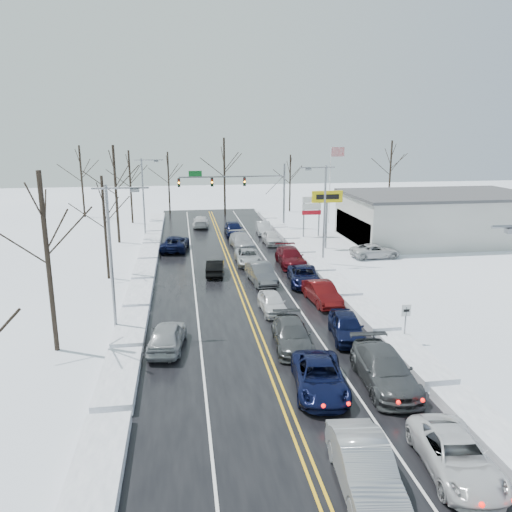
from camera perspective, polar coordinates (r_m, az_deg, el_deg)
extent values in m
plane|color=white|center=(35.61, -1.14, -5.50)|extent=(160.00, 160.00, 0.00)
cube|color=black|center=(37.48, -1.54, -4.48)|extent=(14.00, 84.00, 0.01)
cube|color=white|center=(37.39, -13.22, -4.92)|extent=(1.81, 72.00, 0.56)
cube|color=white|center=(39.09, 9.61, -3.89)|extent=(1.81, 72.00, 0.56)
cylinder|color=slate|center=(63.09, 3.23, 6.87)|extent=(0.24, 0.24, 8.00)
cylinder|color=slate|center=(61.83, -2.73, 9.06)|extent=(13.00, 0.18, 0.18)
cylinder|color=slate|center=(62.69, 2.16, 8.13)|extent=(2.33, 0.10, 2.33)
cube|color=#0C591E|center=(61.50, -6.96, 9.32)|extent=(1.60, 0.08, 0.70)
cube|color=black|center=(62.06, -1.33, 8.49)|extent=(0.32, 0.25, 1.05)
sphere|color=#3F0705|center=(61.87, -1.31, 8.75)|extent=(0.20, 0.20, 0.20)
sphere|color=orange|center=(61.90, -1.31, 8.47)|extent=(0.22, 0.22, 0.22)
sphere|color=black|center=(61.93, -1.31, 8.20)|extent=(0.20, 0.20, 0.20)
cube|color=black|center=(61.68, -5.05, 8.40)|extent=(0.32, 0.25, 1.05)
sphere|color=#3F0705|center=(61.49, -5.05, 8.67)|extent=(0.20, 0.20, 0.20)
sphere|color=orange|center=(61.52, -5.04, 8.39)|extent=(0.22, 0.22, 0.22)
sphere|color=black|center=(61.55, -5.04, 8.11)|extent=(0.20, 0.20, 0.20)
cube|color=black|center=(61.57, -8.81, 8.28)|extent=(0.32, 0.25, 1.05)
sphere|color=#3F0705|center=(61.38, -8.82, 8.55)|extent=(0.20, 0.20, 0.20)
sphere|color=orange|center=(61.41, -8.81, 8.27)|extent=(0.22, 0.22, 0.22)
sphere|color=black|center=(61.44, -8.80, 7.99)|extent=(0.20, 0.20, 0.20)
cylinder|color=slate|center=(52.25, 8.04, 3.90)|extent=(0.20, 0.20, 5.60)
cube|color=yellow|center=(51.85, 8.14, 6.73)|extent=(3.20, 0.30, 1.20)
cube|color=black|center=(51.69, 8.19, 6.70)|extent=(2.40, 0.04, 0.50)
cylinder|color=slate|center=(57.85, 5.48, 4.16)|extent=(0.16, 0.16, 4.00)
cylinder|color=slate|center=(58.31, 7.20, 4.19)|extent=(0.16, 0.16, 4.00)
cube|color=white|center=(57.72, 6.40, 6.43)|extent=(2.20, 0.22, 0.70)
cube|color=white|center=(57.83, 6.38, 5.64)|extent=(2.20, 0.22, 0.70)
cube|color=#B10D1B|center=(57.94, 6.36, 4.96)|extent=(2.20, 0.22, 0.50)
cylinder|color=slate|center=(30.21, 16.68, -7.58)|extent=(0.08, 0.08, 2.20)
cube|color=white|center=(29.90, 16.80, -5.97)|extent=(0.55, 0.05, 0.70)
cube|color=black|center=(29.86, 16.83, -6.00)|extent=(0.35, 0.02, 0.15)
cylinder|color=silver|center=(66.50, 8.43, 7.99)|extent=(0.14, 0.14, 10.00)
cube|color=beige|center=(59.31, 20.11, 4.10)|extent=(20.00, 12.00, 5.00)
cube|color=#262628|center=(55.42, 10.94, 3.11)|extent=(0.10, 11.00, 2.80)
cube|color=#3F3F42|center=(58.95, 20.33, 6.63)|extent=(20.40, 12.40, 0.30)
cylinder|color=slate|center=(45.73, 7.83, 4.61)|extent=(0.18, 0.18, 9.00)
cylinder|color=slate|center=(45.00, 7.02, 10.01)|extent=(3.20, 0.12, 0.12)
cube|color=slate|center=(44.81, 6.01, 9.82)|extent=(0.50, 0.25, 0.18)
cylinder|color=slate|center=(30.49, -16.22, -0.62)|extent=(0.18, 0.18, 9.00)
cylinder|color=slate|center=(29.63, -15.25, 7.51)|extent=(3.20, 0.12, 0.12)
cube|color=slate|center=(29.56, -13.68, 7.30)|extent=(0.50, 0.25, 0.18)
cylinder|color=slate|center=(57.90, -12.74, 6.39)|extent=(0.18, 0.18, 9.00)
cylinder|color=slate|center=(57.45, -12.17, 10.68)|extent=(3.20, 0.12, 0.12)
cube|color=slate|center=(57.41, -11.35, 10.57)|extent=(0.50, 0.25, 0.18)
cylinder|color=#2D231C|center=(29.05, -22.65, -0.86)|extent=(0.27, 0.27, 10.00)
cylinder|color=#2D231C|center=(42.43, -16.85, 3.05)|extent=(0.23, 0.23, 8.50)
cylinder|color=#2D231C|center=(56.09, -15.69, 6.75)|extent=(0.28, 0.28, 10.50)
cylinder|color=#2D231C|center=(67.96, -14.14, 7.63)|extent=(0.25, 0.25, 9.50)
cylinder|color=#2D231C|center=(74.86, -19.28, 8.03)|extent=(0.27, 0.27, 10.00)
cylinder|color=#2D231C|center=(74.65, -9.94, 8.20)|extent=(0.24, 0.24, 9.00)
cylinder|color=#2D231C|center=(72.82, -3.62, 9.03)|extent=(0.29, 0.29, 11.00)
cylinder|color=#2D231C|center=(75.93, 3.91, 8.29)|extent=(0.23, 0.23, 8.50)
cylinder|color=#2D231C|center=(81.26, 15.07, 8.93)|extent=(0.28, 0.28, 10.50)
imported|color=#979A9F|center=(19.33, 12.17, -24.51)|extent=(2.12, 5.11, 1.64)
imported|color=black|center=(24.67, 7.23, -15.02)|extent=(3.01, 5.37, 1.42)
imported|color=#3D4042|center=(28.97, 4.10, -10.30)|extent=(2.40, 5.12, 1.44)
imported|color=white|center=(34.13, 1.88, -6.39)|extent=(1.69, 3.98, 1.34)
imported|color=#45484B|center=(40.43, 0.59, -3.08)|extent=(2.14, 4.96, 1.59)
imported|color=#A8ACB0|center=(46.11, -0.92, -0.90)|extent=(2.30, 4.83, 1.33)
imported|color=#A1A3A9|center=(52.35, -1.66, 0.92)|extent=(2.50, 5.41, 1.53)
imported|color=black|center=(58.41, -2.56, 2.31)|extent=(2.03, 4.96, 1.69)
imported|color=silver|center=(20.89, 21.72, -21.97)|extent=(2.74, 5.08, 1.35)
imported|color=#424447|center=(25.74, 14.36, -14.06)|extent=(2.66, 5.81, 1.65)
imported|color=black|center=(30.47, 10.26, -9.24)|extent=(2.37, 4.63, 1.51)
imported|color=#4F0A0B|center=(36.09, 7.51, -5.35)|extent=(1.99, 4.72, 1.52)
imported|color=black|center=(40.22, 5.48, -3.23)|extent=(2.91, 5.29, 1.40)
imported|color=#480910|center=(45.70, 3.92, -1.07)|extent=(2.31, 5.51, 1.59)
imported|color=silver|center=(54.07, 1.78, 1.35)|extent=(1.79, 4.23, 1.43)
imported|color=#ABADB4|center=(59.46, 0.85, 2.54)|extent=(1.77, 4.46, 1.44)
imported|color=black|center=(42.86, -4.67, -2.12)|extent=(1.86, 4.21, 1.34)
imported|color=black|center=(52.03, -9.20, 0.66)|extent=(3.19, 5.71, 1.51)
imported|color=silver|center=(64.23, -6.30, 3.33)|extent=(2.32, 5.01, 1.42)
imported|color=#979A9E|center=(29.10, -10.06, -10.38)|extent=(2.43, 4.77, 1.56)
imported|color=silver|center=(49.71, 13.45, -0.18)|extent=(4.93, 2.48, 1.34)
imported|color=black|center=(55.65, 14.10, 1.30)|extent=(2.57, 5.07, 1.41)
imported|color=black|center=(60.51, 10.32, 2.51)|extent=(1.68, 4.04, 1.37)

